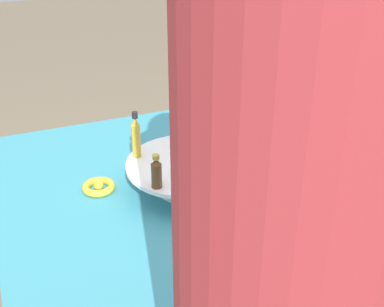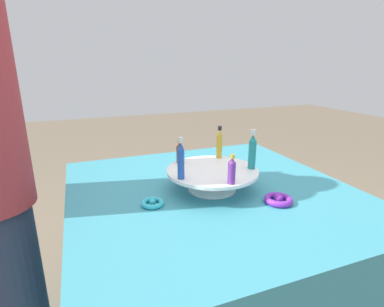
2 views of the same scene
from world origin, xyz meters
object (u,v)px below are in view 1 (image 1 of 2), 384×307
bottle_teal (185,117)px  bottle_gold (136,136)px  ribbon_bow_teal (243,230)px  bottle_blue (226,161)px  bottle_brown (156,172)px  display_stand (188,170)px  ribbon_bow_purple (224,147)px  ribbon_bow_gold (99,187)px  bottle_purple (237,138)px

bottle_teal → bottle_gold: bearing=108.4°
bottle_gold → ribbon_bow_teal: bearing=-152.9°
bottle_teal → bottle_gold: 0.18m
bottle_blue → bottle_brown: bearing=72.4°
display_stand → ribbon_bow_purple: display_stand is taller
bottle_blue → bottle_gold: bearing=36.4°
ribbon_bow_gold → display_stand: bearing=-108.6°
bottle_brown → bottle_teal: size_ratio=0.62×
bottle_blue → ribbon_bow_teal: bearing=-178.5°
bottle_brown → ribbon_bow_gold: 0.24m
ribbon_bow_purple → ribbon_bow_gold: size_ratio=1.06×
bottle_purple → bottle_brown: bearing=108.4°
bottle_teal → ribbon_bow_gold: 0.33m
bottle_gold → ribbon_bow_teal: size_ratio=1.73×
bottle_purple → ribbon_bow_teal: (-0.25, 0.10, -0.12)m
bottle_brown → bottle_teal: bearing=-35.6°
ribbon_bow_purple → bottle_blue: bearing=155.3°
bottle_teal → ribbon_bow_purple: (0.02, -0.15, -0.14)m
bottle_purple → bottle_teal: size_ratio=0.68×
bottle_purple → bottle_blue: bearing=144.4°
bottle_gold → ribbon_bow_purple: (0.08, -0.31, -0.13)m
ribbon_bow_purple → ribbon_bow_teal: ribbon_bow_purple is taller
bottle_blue → ribbon_bow_purple: bottle_blue is taller
display_stand → bottle_teal: 0.18m
bottle_brown → bottle_purple: size_ratio=0.91×
bottle_blue → bottle_teal: size_ratio=0.98×
bottle_teal → ribbon_bow_gold: bottle_teal is taller
bottle_brown → bottle_gold: bearing=0.4°
display_stand → bottle_brown: (-0.09, 0.12, 0.07)m
ribbon_bow_teal → bottle_blue: bearing=1.5°
bottle_purple → ribbon_bow_teal: size_ratio=1.30×
display_stand → ribbon_bow_gold: 0.26m
bottle_gold → ribbon_bow_purple: size_ratio=1.38×
bottle_brown → ribbon_bow_purple: size_ratio=0.94×
display_stand → ribbon_bow_gold: bearing=71.4°
bottle_blue → bottle_purple: bottle_blue is taller
ribbon_bow_teal → bottle_brown: bearing=47.0°
bottle_teal → ribbon_bow_gold: bearing=102.3°
bottle_brown → ribbon_bow_gold: bearing=35.1°
bottle_brown → bottle_gold: (0.18, 0.00, 0.02)m
bottle_brown → bottle_purple: bearing=-71.6°
bottle_gold → ribbon_bow_gold: (-0.01, 0.12, -0.14)m
bottle_brown → bottle_purple: (0.09, -0.27, 0.00)m
bottle_brown → bottle_blue: (-0.05, -0.17, 0.03)m
display_stand → ribbon_bow_teal: bearing=-168.6°
bottle_teal → display_stand: bearing=162.4°
display_stand → ribbon_bow_teal: (-0.25, -0.05, -0.05)m
ribbon_bow_gold → ribbon_bow_teal: ribbon_bow_gold is taller
ribbon_bow_purple → ribbon_bow_teal: 0.44m
display_stand → bottle_blue: bearing=-161.6°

